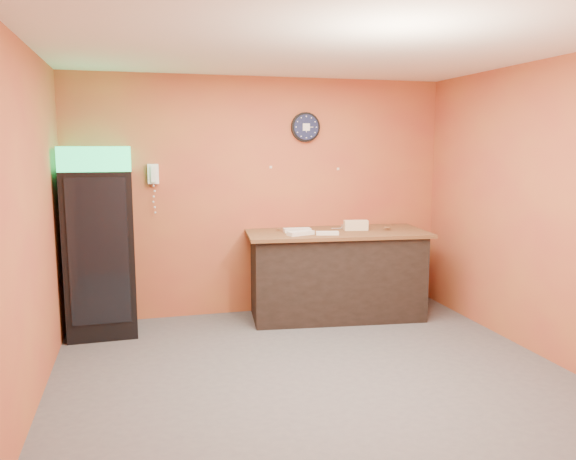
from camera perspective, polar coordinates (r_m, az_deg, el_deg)
name	(u,v)px	position (r m, az deg, el deg)	size (l,w,h in m)	color
floor	(312,373)	(5.16, 2.43, -14.28)	(4.50, 4.50, 0.00)	#47474C
back_wall	(263,197)	(6.72, -2.59, 3.41)	(4.50, 0.02, 2.80)	#B36732
left_wall	(27,227)	(4.65, -24.95, 0.30)	(0.02, 4.00, 2.80)	#B36732
right_wall	(537,209)	(5.87, 23.98, 1.93)	(0.02, 4.00, 2.80)	#B36732
ceiling	(314,47)	(4.82, 2.65, 18.06)	(4.50, 4.00, 0.02)	white
beverage_cooler	(100,244)	(6.24, -18.59, -1.36)	(0.71, 0.73, 2.00)	black
prep_counter	(336,275)	(6.67, 4.86, -4.59)	(1.96, 0.87, 0.98)	black
wall_clock	(306,127)	(6.80, 1.80, 10.40)	(0.35, 0.06, 0.35)	black
wall_phone	(153,174)	(6.49, -13.54, 5.56)	(0.12, 0.11, 0.22)	white
butcher_paper	(336,233)	(6.57, 4.91, -0.26)	(2.09, 0.96, 0.04)	brown
sub_roll_stack	(356,225)	(6.63, 6.92, 0.48)	(0.29, 0.14, 0.12)	beige
wrapped_sandwich_left	(301,233)	(6.24, 1.29, -0.32)	(0.30, 0.12, 0.04)	silver
wrapped_sandwich_mid	(327,233)	(6.28, 4.02, -0.32)	(0.25, 0.10, 0.04)	silver
wrapped_sandwich_right	(297,230)	(6.45, 0.93, -0.01)	(0.31, 0.12, 0.04)	silver
kitchen_tool	(343,227)	(6.71, 5.61, 0.34)	(0.06, 0.06, 0.06)	silver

